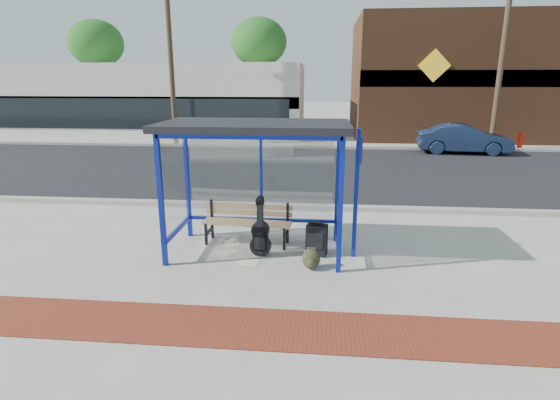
# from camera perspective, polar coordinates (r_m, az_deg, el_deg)

# --- Properties ---
(ground) EXTENTS (120.00, 120.00, 0.00)m
(ground) POSITION_cam_1_polar(r_m,az_deg,el_deg) (8.30, -3.07, -6.77)
(ground) COLOR #B2ADA0
(ground) RESTS_ON ground
(brick_paver_strip) EXTENTS (60.00, 1.00, 0.01)m
(brick_paver_strip) POSITION_cam_1_polar(r_m,az_deg,el_deg) (6.00, -6.83, -16.05)
(brick_paver_strip) COLOR maroon
(brick_paver_strip) RESTS_ON ground
(curb_near) EXTENTS (60.00, 0.25, 0.12)m
(curb_near) POSITION_cam_1_polar(r_m,az_deg,el_deg) (11.00, -0.88, -0.80)
(curb_near) COLOR gray
(curb_near) RESTS_ON ground
(street_asphalt) EXTENTS (60.00, 10.00, 0.00)m
(street_asphalt) POSITION_cam_1_polar(r_m,az_deg,el_deg) (15.95, 1.12, 4.09)
(street_asphalt) COLOR black
(street_asphalt) RESTS_ON ground
(curb_far) EXTENTS (60.00, 0.25, 0.12)m
(curb_far) POSITION_cam_1_polar(r_m,az_deg,el_deg) (20.95, 2.18, 6.97)
(curb_far) COLOR gray
(curb_far) RESTS_ON ground
(far_sidewalk) EXTENTS (60.00, 4.00, 0.01)m
(far_sidewalk) POSITION_cam_1_polar(r_m,az_deg,el_deg) (22.84, 2.46, 7.52)
(far_sidewalk) COLOR #B2ADA0
(far_sidewalk) RESTS_ON ground
(bus_shelter) EXTENTS (3.30, 1.80, 2.42)m
(bus_shelter) POSITION_cam_1_polar(r_m,az_deg,el_deg) (7.83, -3.21, 7.61)
(bus_shelter) COLOR #0D1C92
(bus_shelter) RESTS_ON ground
(storefront_white) EXTENTS (18.00, 6.04, 4.00)m
(storefront_white) POSITION_cam_1_polar(r_m,az_deg,el_deg) (27.55, -16.65, 12.43)
(storefront_white) COLOR silver
(storefront_white) RESTS_ON ground
(storefront_brown) EXTENTS (10.00, 7.08, 6.40)m
(storefront_brown) POSITION_cam_1_polar(r_m,az_deg,el_deg) (26.97, 20.79, 14.59)
(storefront_brown) COLOR #59331E
(storefront_brown) RESTS_ON ground
(tree_left) EXTENTS (3.60, 3.60, 7.03)m
(tree_left) POSITION_cam_1_polar(r_m,az_deg,el_deg) (33.33, -22.88, 18.26)
(tree_left) COLOR #4C3826
(tree_left) RESTS_ON ground
(tree_mid) EXTENTS (3.60, 3.60, 7.03)m
(tree_mid) POSITION_cam_1_polar(r_m,az_deg,el_deg) (29.98, -2.76, 19.83)
(tree_mid) COLOR #4C3826
(tree_mid) RESTS_ON ground
(tree_right) EXTENTS (3.60, 3.60, 7.03)m
(tree_right) POSITION_cam_1_polar(r_m,az_deg,el_deg) (31.78, 27.74, 17.93)
(tree_right) COLOR #4C3826
(tree_right) RESTS_ON ground
(utility_pole_west) EXTENTS (1.60, 0.24, 8.00)m
(utility_pole_west) POSITION_cam_1_polar(r_m,az_deg,el_deg) (22.21, -14.08, 17.49)
(utility_pole_west) COLOR #4C3826
(utility_pole_west) RESTS_ON ground
(utility_pole_east) EXTENTS (1.60, 0.24, 8.00)m
(utility_pole_east) POSITION_cam_1_polar(r_m,az_deg,el_deg) (22.43, 27.01, 16.31)
(utility_pole_east) COLOR #4C3826
(utility_pole_east) RESTS_ON ground
(bench) EXTENTS (1.78, 0.57, 0.83)m
(bench) POSITION_cam_1_polar(r_m,az_deg,el_deg) (8.60, -4.26, -2.67)
(bench) COLOR black
(bench) RESTS_ON ground
(guitar_bag) EXTENTS (0.40, 0.14, 1.07)m
(guitar_bag) POSITION_cam_1_polar(r_m,az_deg,el_deg) (7.98, -2.58, -4.67)
(guitar_bag) COLOR black
(guitar_bag) RESTS_ON ground
(suitcase) EXTENTS (0.41, 0.31, 0.64)m
(suitcase) POSITION_cam_1_polar(r_m,az_deg,el_deg) (8.07, 4.82, -5.20)
(suitcase) COLOR black
(suitcase) RESTS_ON ground
(backpack) EXTENTS (0.31, 0.28, 0.37)m
(backpack) POSITION_cam_1_polar(r_m,az_deg,el_deg) (7.53, 4.10, -7.72)
(backpack) COLOR #2A2A17
(backpack) RESTS_ON ground
(sign_post) EXTENTS (0.13, 0.29, 2.33)m
(sign_post) POSITION_cam_1_polar(r_m,az_deg,el_deg) (7.79, 10.02, 1.68)
(sign_post) COLOR navy
(sign_post) RESTS_ON ground
(newspaper_a) EXTENTS (0.45, 0.48, 0.01)m
(newspaper_a) POSITION_cam_1_polar(r_m,az_deg,el_deg) (8.30, -7.00, -6.84)
(newspaper_a) COLOR white
(newspaper_a) RESTS_ON ground
(newspaper_b) EXTENTS (0.40, 0.33, 0.01)m
(newspaper_b) POSITION_cam_1_polar(r_m,az_deg,el_deg) (7.85, -4.16, -8.10)
(newspaper_b) COLOR white
(newspaper_b) RESTS_ON ground
(newspaper_c) EXTENTS (0.41, 0.46, 0.01)m
(newspaper_c) POSITION_cam_1_polar(r_m,az_deg,el_deg) (8.76, -6.38, -5.61)
(newspaper_c) COLOR white
(newspaper_c) RESTS_ON ground
(parked_car) EXTENTS (4.00, 1.69, 1.28)m
(parked_car) POSITION_cam_1_polar(r_m,az_deg,el_deg) (20.92, 22.85, 7.38)
(parked_car) COLOR #182643
(parked_car) RESTS_ON ground
(fire_hydrant) EXTENTS (0.36, 0.24, 0.81)m
(fire_hydrant) POSITION_cam_1_polar(r_m,az_deg,el_deg) (23.57, 28.90, 6.96)
(fire_hydrant) COLOR #B0190C
(fire_hydrant) RESTS_ON ground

